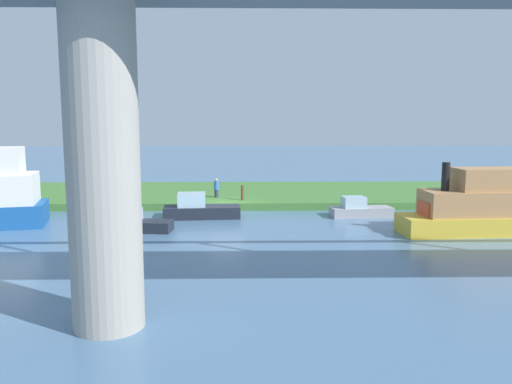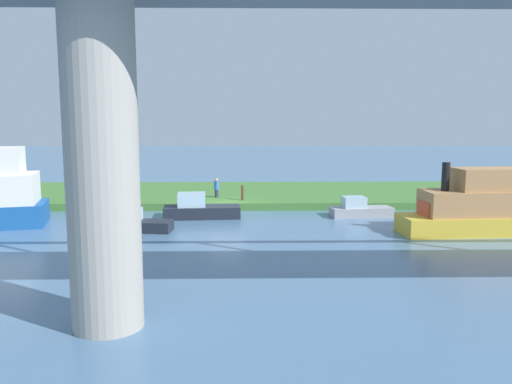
% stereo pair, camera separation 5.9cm
% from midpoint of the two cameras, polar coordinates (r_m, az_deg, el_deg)
% --- Properties ---
extents(ground_plane, '(160.00, 160.00, 0.00)m').
position_cam_midpoint_polar(ground_plane, '(35.76, -3.22, -2.05)').
color(ground_plane, '#4C7093').
extents(grassy_bank, '(80.00, 12.00, 0.50)m').
position_cam_midpoint_polar(grassy_bank, '(41.64, -2.91, -0.25)').
color(grassy_bank, '#427533').
rests_on(grassy_bank, ground).
extents(bridge_pylon, '(2.13, 2.13, 9.73)m').
position_cam_midpoint_polar(bridge_pylon, '(15.97, -16.21, 2.61)').
color(bridge_pylon, '#9E998E').
rests_on(bridge_pylon, ground).
extents(person_on_bank, '(0.45, 0.45, 1.39)m').
position_cam_midpoint_polar(person_on_bank, '(38.42, -4.24, 0.46)').
color(person_on_bank, '#2D334C').
rests_on(person_on_bank, grassy_bank).
extents(mooring_post, '(0.20, 0.20, 1.06)m').
position_cam_midpoint_polar(mooring_post, '(37.01, -1.42, -0.07)').
color(mooring_post, brown).
rests_on(mooring_post, grassy_bank).
extents(pontoon_yellow, '(7.81, 3.06, 3.91)m').
position_cam_midpoint_polar(pontoon_yellow, '(30.99, 22.78, -1.53)').
color(pontoon_yellow, gold).
rests_on(pontoon_yellow, ground).
extents(motorboat_white, '(4.89, 2.07, 1.59)m').
position_cam_midpoint_polar(motorboat_white, '(33.35, -6.10, -1.83)').
color(motorboat_white, '#1E232D').
rests_on(motorboat_white, ground).
extents(skiff_small, '(3.98, 1.79, 1.28)m').
position_cam_midpoint_polar(skiff_small, '(30.09, -12.91, -3.29)').
color(skiff_small, '#1E232D').
rests_on(skiff_small, ground).
extents(houseboat_blue, '(4.04, 1.82, 1.30)m').
position_cam_midpoint_polar(houseboat_blue, '(34.19, 11.19, -1.87)').
color(houseboat_blue, '#99999E').
rests_on(houseboat_blue, ground).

